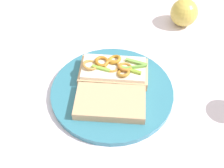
{
  "coord_description": "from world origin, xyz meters",
  "views": [
    {
      "loc": [
        -0.45,
        -0.1,
        0.55
      ],
      "look_at": [
        0.0,
        0.0,
        0.03
      ],
      "focal_mm": 48.21,
      "sensor_mm": 36.0,
      "label": 1
    }
  ],
  "objects_px": {
    "bread_slice_side": "(110,102)",
    "apple_0": "(184,13)",
    "plate": "(112,92)",
    "sandwich": "(114,71)"
  },
  "relations": [
    {
      "from": "plate",
      "to": "bread_slice_side",
      "type": "relative_size",
      "value": 1.85
    },
    {
      "from": "plate",
      "to": "sandwich",
      "type": "height_order",
      "value": "sandwich"
    },
    {
      "from": "plate",
      "to": "bread_slice_side",
      "type": "distance_m",
      "value": 0.05
    },
    {
      "from": "plate",
      "to": "bread_slice_side",
      "type": "bearing_deg",
      "value": -172.37
    },
    {
      "from": "bread_slice_side",
      "to": "sandwich",
      "type": "bearing_deg",
      "value": 89.5
    },
    {
      "from": "bread_slice_side",
      "to": "apple_0",
      "type": "xyz_separation_m",
      "value": [
        0.36,
        -0.14,
        0.02
      ]
    },
    {
      "from": "plate",
      "to": "apple_0",
      "type": "distance_m",
      "value": 0.34
    },
    {
      "from": "sandwich",
      "to": "apple_0",
      "type": "xyz_separation_m",
      "value": [
        0.26,
        -0.15,
        0.01
      ]
    },
    {
      "from": "bread_slice_side",
      "to": "apple_0",
      "type": "relative_size",
      "value": 1.96
    },
    {
      "from": "apple_0",
      "to": "plate",
      "type": "bearing_deg",
      "value": 155.1
    }
  ]
}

